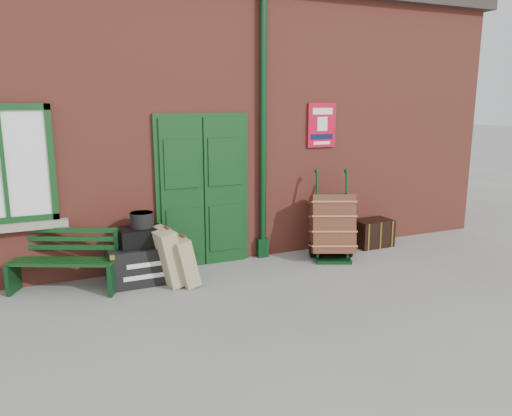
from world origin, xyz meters
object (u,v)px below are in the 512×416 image
bench (65,259)px  porter_trolley (332,226)px  houdini_trunk (146,263)px  dark_trunk (373,233)px

bench → porter_trolley: 3.92m
houdini_trunk → dark_trunk: 3.89m
bench → houdini_trunk: bench is taller
porter_trolley → dark_trunk: 1.08m
bench → houdini_trunk: 1.04m
bench → porter_trolley: (3.91, -0.23, 0.10)m
bench → dark_trunk: bench is taller
dark_trunk → porter_trolley: bearing=-166.0°
bench → houdini_trunk: bearing=19.5°
porter_trolley → dark_trunk: size_ratio=2.14×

